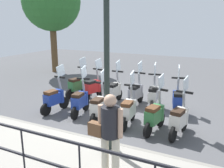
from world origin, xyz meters
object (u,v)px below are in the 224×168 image
at_px(scooter_near_4, 80,100).
at_px(scooter_near_5, 55,98).
at_px(scooter_near_2, 129,110).
at_px(pedestrian_with_bag, 109,131).
at_px(lamp_post_near, 107,71).
at_px(scooter_far_0, 177,100).
at_px(scooter_far_1, 153,95).
at_px(scooter_near_1, 155,115).
at_px(scooter_far_3, 114,90).
at_px(scooter_far_2, 136,92).
at_px(scooter_far_5, 77,85).
at_px(scooter_far_4, 93,87).
at_px(scooter_near_3, 99,106).
at_px(scooter_near_0, 179,119).
at_px(tree_large, 51,2).

bearing_deg(scooter_near_4, scooter_near_5, 91.61).
bearing_deg(scooter_near_2, pedestrian_with_bag, -170.72).
relative_size(lamp_post_near, scooter_near_4, 2.59).
bearing_deg(lamp_post_near, scooter_far_0, -15.39).
bearing_deg(scooter_far_1, scooter_near_1, -172.49).
bearing_deg(scooter_far_3, lamp_post_near, -156.65).
xyz_separation_m(scooter_far_2, scooter_far_3, (-0.10, 0.80, 0.00)).
relative_size(scooter_far_0, scooter_far_5, 1.00).
bearing_deg(scooter_far_5, lamp_post_near, -125.23).
bearing_deg(scooter_far_3, scooter_far_5, 87.96).
relative_size(scooter_far_1, scooter_far_4, 1.00).
distance_m(scooter_near_3, scooter_far_4, 2.19).
height_order(pedestrian_with_bag, scooter_far_3, pedestrian_with_bag).
xyz_separation_m(scooter_near_4, scooter_far_5, (1.60, 1.19, 0.00)).
distance_m(scooter_near_5, scooter_far_0, 3.97).
relative_size(scooter_near_2, scooter_far_1, 1.00).
relative_size(scooter_near_5, scooter_far_1, 1.00).
bearing_deg(scooter_far_1, scooter_near_3, 139.04).
bearing_deg(scooter_far_4, scooter_far_2, -75.40).
xyz_separation_m(scooter_far_2, scooter_far_5, (-0.03, 2.43, 0.00)).
height_order(scooter_near_0, scooter_far_5, same).
bearing_deg(tree_large, scooter_near_5, -141.27).
relative_size(tree_large, scooter_near_4, 3.59).
height_order(scooter_near_1, scooter_near_3, same).
height_order(pedestrian_with_bag, scooter_far_1, pedestrian_with_bag).
bearing_deg(scooter_far_5, scooter_far_0, -79.78).
distance_m(scooter_near_2, scooter_far_1, 1.74).
bearing_deg(scooter_near_4, scooter_near_3, -112.91).
relative_size(scooter_near_4, scooter_far_5, 1.00).
bearing_deg(pedestrian_with_bag, lamp_post_near, 33.84).
bearing_deg(tree_large, scooter_far_1, -116.59).
relative_size(scooter_near_0, scooter_near_1, 1.00).
bearing_deg(scooter_far_1, scooter_far_5, 79.66).
xyz_separation_m(scooter_near_5, scooter_far_4, (1.72, -0.44, 0.00)).
bearing_deg(lamp_post_near, scooter_near_4, 47.00).
height_order(lamp_post_near, pedestrian_with_bag, lamp_post_near).
xyz_separation_m(lamp_post_near, scooter_near_3, (1.51, 1.05, -1.43)).
xyz_separation_m(scooter_far_0, scooter_far_4, (0.12, 3.19, 0.00)).
bearing_deg(scooter_far_4, scooter_far_0, -79.60).
height_order(scooter_near_3, scooter_far_5, same).
xyz_separation_m(scooter_near_4, scooter_near_5, (-0.15, 0.90, 0.00)).
bearing_deg(scooter_far_4, lamp_post_near, -132.43).
distance_m(scooter_near_1, scooter_far_5, 4.06).
bearing_deg(scooter_near_1, scooter_near_5, 97.46).
xyz_separation_m(tree_large, scooter_near_2, (-5.25, -6.84, -3.41)).
relative_size(scooter_near_1, scooter_far_4, 1.00).
bearing_deg(scooter_near_3, scooter_far_1, -35.47).
bearing_deg(scooter_near_3, scooter_far_4, 29.74).
bearing_deg(scooter_near_5, scooter_near_1, -83.23).
distance_m(scooter_near_4, scooter_near_5, 0.91).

